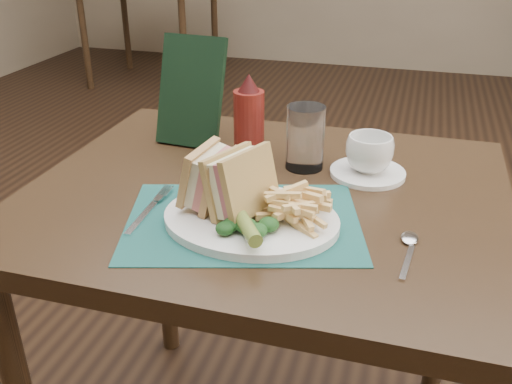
% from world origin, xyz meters
% --- Properties ---
extents(floor, '(7.00, 7.00, 0.00)m').
position_xyz_m(floor, '(0.00, 0.00, 0.00)').
color(floor, black).
rests_on(floor, ground).
extents(wall_back, '(6.00, 0.00, 6.00)m').
position_xyz_m(wall_back, '(0.00, 3.50, 0.00)').
color(wall_back, gray).
rests_on(wall_back, ground).
extents(table_main, '(0.90, 0.75, 0.75)m').
position_xyz_m(table_main, '(0.00, -0.50, 0.38)').
color(table_main, black).
rests_on(table_main, ground).
extents(table_bg_left, '(0.90, 0.75, 0.75)m').
position_xyz_m(table_bg_left, '(-1.74, 2.56, 0.38)').
color(table_bg_left, black).
rests_on(table_bg_left, ground).
extents(placemat, '(0.46, 0.38, 0.00)m').
position_xyz_m(placemat, '(-0.00, -0.63, 0.75)').
color(placemat, '#184E49').
rests_on(placemat, table_main).
extents(plate, '(0.30, 0.24, 0.01)m').
position_xyz_m(plate, '(0.01, -0.64, 0.76)').
color(plate, white).
rests_on(plate, placemat).
extents(sandwich_half_a, '(0.09, 0.11, 0.11)m').
position_xyz_m(sandwich_half_a, '(-0.09, -0.62, 0.82)').
color(sandwich_half_a, tan).
rests_on(sandwich_half_a, plate).
extents(sandwich_half_b, '(0.12, 0.14, 0.12)m').
position_xyz_m(sandwich_half_b, '(-0.03, -0.63, 0.83)').
color(sandwich_half_b, tan).
rests_on(sandwich_half_b, plate).
extents(kale_garnish, '(0.11, 0.08, 0.03)m').
position_xyz_m(kale_garnish, '(0.02, -0.69, 0.78)').
color(kale_garnish, '#133615').
rests_on(kale_garnish, plate).
extents(pickle_spear, '(0.08, 0.11, 0.03)m').
position_xyz_m(pickle_spear, '(0.02, -0.70, 0.79)').
color(pickle_spear, olive).
rests_on(pickle_spear, plate).
extents(fries_pile, '(0.18, 0.20, 0.06)m').
position_xyz_m(fries_pile, '(0.08, -0.62, 0.80)').
color(fries_pile, '#EBC175').
rests_on(fries_pile, plate).
extents(fork, '(0.04, 0.17, 0.01)m').
position_xyz_m(fork, '(-0.17, -0.65, 0.76)').
color(fork, silver).
rests_on(fork, placemat).
extents(spoon, '(0.05, 0.15, 0.01)m').
position_xyz_m(spoon, '(0.27, -0.66, 0.76)').
color(spoon, silver).
rests_on(spoon, table_main).
extents(saucer, '(0.18, 0.18, 0.01)m').
position_xyz_m(saucer, '(0.18, -0.38, 0.76)').
color(saucer, white).
rests_on(saucer, table_main).
extents(coffee_cup, '(0.13, 0.13, 0.07)m').
position_xyz_m(coffee_cup, '(0.18, -0.38, 0.80)').
color(coffee_cup, white).
rests_on(coffee_cup, saucer).
extents(drinking_glass, '(0.08, 0.08, 0.13)m').
position_xyz_m(drinking_glass, '(0.05, -0.38, 0.81)').
color(drinking_glass, white).
rests_on(drinking_glass, table_main).
extents(ketchup_bottle, '(0.08, 0.08, 0.19)m').
position_xyz_m(ketchup_bottle, '(-0.07, -0.38, 0.84)').
color(ketchup_bottle, '#601510').
rests_on(ketchup_bottle, table_main).
extents(check_presenter, '(0.15, 0.10, 0.23)m').
position_xyz_m(check_presenter, '(-0.23, -0.31, 0.87)').
color(check_presenter, black).
rests_on(check_presenter, table_main).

